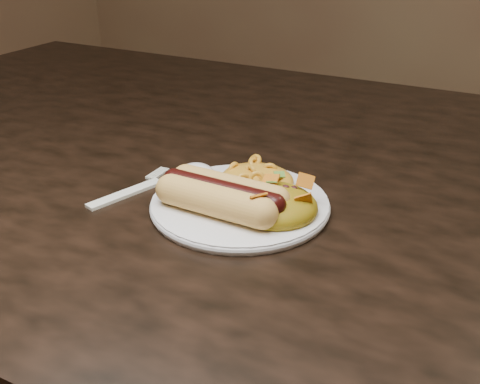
% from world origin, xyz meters
% --- Properties ---
extents(table, '(1.60, 0.90, 0.75)m').
position_xyz_m(table, '(0.00, 0.00, 0.66)').
color(table, black).
rests_on(table, floor).
extents(plate, '(0.22, 0.22, 0.01)m').
position_xyz_m(plate, '(0.04, -0.14, 0.76)').
color(plate, white).
rests_on(plate, table).
extents(hotdog, '(0.13, 0.07, 0.03)m').
position_xyz_m(hotdog, '(0.04, -0.17, 0.78)').
color(hotdog, '#DE9454').
rests_on(hotdog, plate).
extents(mac_and_cheese, '(0.09, 0.08, 0.03)m').
position_xyz_m(mac_and_cheese, '(0.04, -0.09, 0.78)').
color(mac_and_cheese, gold).
rests_on(mac_and_cheese, plate).
extents(sour_cream, '(0.06, 0.06, 0.03)m').
position_xyz_m(sour_cream, '(-0.02, -0.12, 0.77)').
color(sour_cream, white).
rests_on(sour_cream, plate).
extents(taco_salad, '(0.10, 0.09, 0.04)m').
position_xyz_m(taco_salad, '(0.09, -0.15, 0.78)').
color(taco_salad, '#A95002').
rests_on(taco_salad, plate).
extents(fork, '(0.06, 0.13, 0.00)m').
position_xyz_m(fork, '(-0.09, -0.18, 0.75)').
color(fork, white).
rests_on(fork, table).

